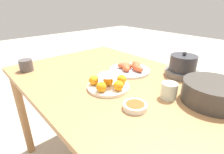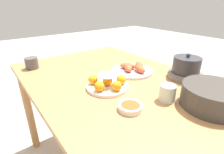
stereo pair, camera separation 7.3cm
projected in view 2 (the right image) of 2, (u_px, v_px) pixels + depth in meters
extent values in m
cylinder|color=#A87547|center=(29.00, 111.00, 1.44)|extent=(0.06, 0.06, 0.75)
cylinder|color=#A87547|center=(110.00, 84.00, 1.90)|extent=(0.06, 0.06, 0.75)
cube|color=#A87547|center=(116.00, 82.00, 1.05)|extent=(1.36, 0.93, 0.03)
cylinder|color=silver|center=(107.00, 87.00, 0.94)|extent=(0.23, 0.23, 0.02)
sphere|color=orange|center=(117.00, 86.00, 0.87)|extent=(0.05, 0.05, 0.05)
sphere|color=orange|center=(121.00, 80.00, 0.94)|extent=(0.05, 0.05, 0.05)
sphere|color=orange|center=(109.00, 75.00, 1.00)|extent=(0.05, 0.05, 0.05)
sphere|color=orange|center=(94.00, 80.00, 0.94)|extent=(0.05, 0.05, 0.05)
sphere|color=orange|center=(99.00, 86.00, 0.87)|extent=(0.05, 0.05, 0.05)
ellipsoid|color=white|center=(107.00, 75.00, 0.91)|extent=(0.11, 0.11, 0.02)
sphere|color=orange|center=(107.00, 81.00, 0.93)|extent=(0.05, 0.05, 0.05)
cylinder|color=#3D3833|center=(213.00, 96.00, 0.76)|extent=(0.26, 0.26, 0.10)
cylinder|color=brown|center=(215.00, 88.00, 0.75)|extent=(0.22, 0.22, 0.01)
cylinder|color=silver|center=(130.00, 107.00, 0.75)|extent=(0.11, 0.11, 0.02)
cylinder|color=#9E4C1E|center=(130.00, 105.00, 0.75)|extent=(0.08, 0.08, 0.01)
cylinder|color=silver|center=(132.00, 71.00, 1.16)|extent=(0.27, 0.27, 0.01)
ellipsoid|color=#D1512D|center=(140.00, 69.00, 1.11)|extent=(0.11, 0.07, 0.04)
ellipsoid|color=#D1512D|center=(139.00, 65.00, 1.18)|extent=(0.11, 0.09, 0.04)
ellipsoid|color=#D1512D|center=(128.00, 66.00, 1.16)|extent=(0.11, 0.11, 0.04)
ellipsoid|color=#D1512D|center=(128.00, 68.00, 1.13)|extent=(0.11, 0.10, 0.04)
cylinder|color=#4C4747|center=(32.00, 63.00, 1.20)|extent=(0.09, 0.09, 0.08)
cylinder|color=beige|center=(167.00, 93.00, 0.81)|extent=(0.08, 0.08, 0.08)
cylinder|color=#66605B|center=(185.00, 75.00, 1.06)|extent=(0.20, 0.20, 0.04)
cylinder|color=#333338|center=(187.00, 65.00, 1.03)|extent=(0.16, 0.16, 0.10)
sphere|color=#333338|center=(188.00, 55.00, 1.01)|extent=(0.02, 0.02, 0.02)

